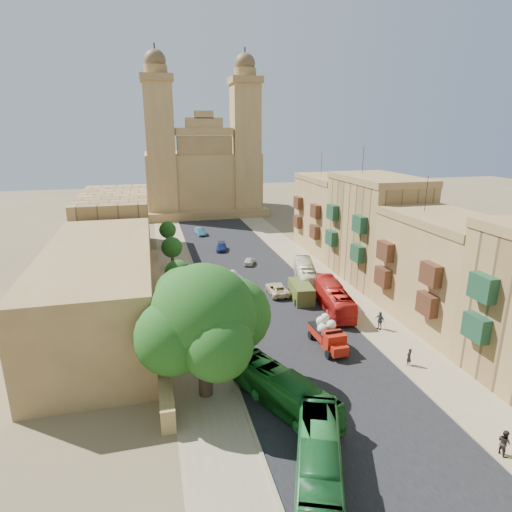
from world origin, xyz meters
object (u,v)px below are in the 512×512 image
street_tree_d (168,230)px  pedestrian_b (504,442)px  street_tree_a (187,309)px  street_tree_c (172,247)px  street_tree_b (178,273)px  pedestrian_a (409,357)px  car_white_b (249,261)px  olive_pickup (301,292)px  car_cream (277,289)px  bus_green_south (318,464)px  bus_green_north (284,391)px  pedestrian_c (380,320)px  bus_cream_east (305,273)px  bus_red_east (333,298)px  car_white_a (233,276)px  car_dkblue (221,247)px  car_blue_a (235,297)px  car_blue_b (200,231)px  church (202,172)px  ficus_tree (204,321)px  red_truck (328,334)px

street_tree_d → pedestrian_b: size_ratio=2.56×
street_tree_a → street_tree_c: bearing=90.0°
street_tree_b → pedestrian_a: size_ratio=3.04×
car_white_b → pedestrian_b: (6.48, -41.79, 0.32)m
street_tree_a → olive_pickup: street_tree_a is taller
car_cream → pedestrian_b: (5.89, -29.31, 0.20)m
street_tree_c → bus_green_south: 42.61m
bus_green_north → pedestrian_c: (13.32, 9.77, -0.43)m
bus_cream_east → car_white_b: (-5.31, 9.71, -0.81)m
street_tree_c → street_tree_d: bearing=90.0°
street_tree_d → olive_pickup: bearing=-63.4°
bus_red_east → car_white_b: bus_red_east is taller
pedestrian_b → bus_green_north: bearing=56.8°
street_tree_a → street_tree_d: 36.01m
pedestrian_c → car_white_a: bearing=-169.1°
bus_red_east → bus_green_north: bearing=64.0°
street_tree_d → pedestrian_c: 41.89m
street_tree_b → car_dkblue: size_ratio=1.20×
car_blue_a → car_blue_b: (0.16, 34.34, -0.00)m
bus_green_south → car_cream: bus_green_south is taller
bus_cream_east → pedestrian_a: bearing=108.3°
church → car_white_b: size_ratio=11.32×
ficus_tree → car_blue_b: (5.78, 51.34, -5.47)m
red_truck → car_white_a: red_truck is taller
bus_red_east → car_cream: 7.68m
car_dkblue → pedestrian_b: (9.24, -50.33, 0.28)m
street_tree_c → car_cream: (11.78, -13.50, -2.45)m
street_tree_a → bus_green_north: street_tree_a is taller
car_dkblue → red_truck: bearing=-72.1°
olive_pickup → car_white_b: 15.25m
olive_pickup → bus_green_north: bus_green_north is taller
street_tree_b → car_white_a: (7.52, 4.97, -2.65)m
street_tree_a → street_tree_b: 12.01m
street_tree_a → olive_pickup: bearing=29.7°
olive_pickup → pedestrian_a: size_ratio=3.27×
church → car_white_a: (-2.48, -49.64, -8.96)m
ficus_tree → bus_green_north: size_ratio=1.05×
bus_cream_east → bus_red_east: bearing=104.3°
car_blue_a → car_cream: bearing=12.5°
olive_pickup → car_white_b: bearing=100.6°
street_tree_b → bus_red_east: 18.22m
ficus_tree → street_tree_d: bearing=90.8°
olive_pickup → bus_green_south: bus_green_south is taller
bus_red_east → red_truck: bearing=72.0°
ficus_tree → street_tree_d: (-0.59, 43.99, -3.19)m
street_tree_d → bus_green_north: street_tree_d is taller
olive_pickup → pedestrian_b: olive_pickup is taller
car_white_a → car_blue_b: bearing=71.4°
street_tree_a → car_dkblue: (8.43, 31.52, -3.17)m
street_tree_d → car_blue_b: size_ratio=1.08×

